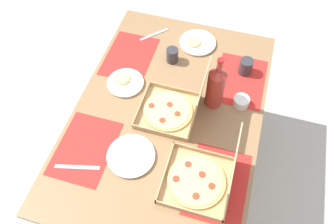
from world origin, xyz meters
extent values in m
plane|color=beige|center=(0.00, 0.00, 0.00)|extent=(6.00, 6.00, 0.00)
cylinder|color=#3F3328|center=(-0.63, -0.41, 0.36)|extent=(0.07, 0.07, 0.73)
cylinder|color=#3F3328|center=(-0.63, 0.41, 0.36)|extent=(0.07, 0.07, 0.73)
cube|color=#936D47|center=(0.00, 0.00, 0.74)|extent=(1.38, 0.94, 0.03)
cube|color=red|center=(-0.31, -0.32, 0.76)|extent=(0.36, 0.26, 0.00)
cube|color=red|center=(0.31, -0.32, 0.76)|extent=(0.36, 0.26, 0.00)
cube|color=red|center=(-0.31, 0.32, 0.76)|extent=(0.36, 0.26, 0.00)
cube|color=red|center=(0.31, 0.32, 0.76)|extent=(0.36, 0.26, 0.00)
cube|color=tan|center=(0.33, 0.23, 0.76)|extent=(0.30, 0.30, 0.01)
cube|color=tan|center=(0.18, 0.23, 0.78)|extent=(0.01, 0.30, 0.03)
cube|color=tan|center=(0.47, 0.23, 0.78)|extent=(0.01, 0.30, 0.03)
cube|color=tan|center=(0.33, 0.08, 0.78)|extent=(0.30, 0.01, 0.03)
cube|color=tan|center=(0.33, 0.37, 0.78)|extent=(0.30, 0.01, 0.03)
cylinder|color=#E0B76B|center=(0.33, 0.23, 0.77)|extent=(0.26, 0.26, 0.01)
cylinder|color=#EFD67F|center=(0.33, 0.23, 0.78)|extent=(0.24, 0.24, 0.00)
cylinder|color=red|center=(0.40, 0.24, 0.78)|extent=(0.03, 0.03, 0.00)
cylinder|color=red|center=(0.34, 0.30, 0.78)|extent=(0.03, 0.03, 0.00)
cylinder|color=red|center=(0.30, 0.25, 0.78)|extent=(0.03, 0.03, 0.00)
cylinder|color=red|center=(0.26, 0.17, 0.78)|extent=(0.03, 0.03, 0.00)
cylinder|color=red|center=(0.35, 0.14, 0.78)|extent=(0.03, 0.03, 0.00)
cube|color=tan|center=(0.33, 0.36, 0.94)|extent=(0.30, 0.03, 0.30)
cube|color=tan|center=(0.00, 0.00, 0.76)|extent=(0.28, 0.28, 0.01)
cube|color=tan|center=(-0.14, 0.00, 0.78)|extent=(0.01, 0.28, 0.03)
cube|color=tan|center=(0.14, 0.00, 0.78)|extent=(0.01, 0.28, 0.03)
cube|color=tan|center=(0.00, -0.14, 0.78)|extent=(0.28, 0.01, 0.03)
cube|color=tan|center=(0.00, 0.14, 0.78)|extent=(0.28, 0.01, 0.03)
cylinder|color=#E0B76B|center=(0.00, 0.00, 0.77)|extent=(0.25, 0.25, 0.01)
cylinder|color=#EFD67F|center=(0.00, 0.00, 0.78)|extent=(0.23, 0.23, 0.00)
cylinder|color=red|center=(0.07, -0.01, 0.78)|extent=(0.03, 0.03, 0.00)
cylinder|color=red|center=(0.01, 0.05, 0.78)|extent=(0.03, 0.03, 0.00)
cylinder|color=red|center=(-0.03, 0.00, 0.78)|extent=(0.03, 0.03, 0.00)
cylinder|color=red|center=(0.00, -0.09, 0.78)|extent=(0.03, 0.03, 0.00)
cube|color=tan|center=(0.00, 0.15, 0.94)|extent=(0.28, 0.03, 0.28)
cylinder|color=white|center=(-0.52, 0.03, 0.76)|extent=(0.21, 0.21, 0.01)
cylinder|color=white|center=(-0.52, 0.03, 0.77)|extent=(0.22, 0.22, 0.01)
cylinder|color=#E0B76B|center=(-0.50, 0.01, 0.78)|extent=(0.09, 0.09, 0.01)
cylinder|color=#EFD67F|center=(-0.50, 0.01, 0.78)|extent=(0.07, 0.07, 0.00)
cylinder|color=white|center=(-0.11, -0.27, 0.76)|extent=(0.19, 0.19, 0.01)
cylinder|color=white|center=(-0.11, -0.27, 0.77)|extent=(0.20, 0.20, 0.01)
cylinder|color=#E0B76B|center=(-0.13, -0.29, 0.78)|extent=(0.08, 0.08, 0.01)
cylinder|color=#EFD67F|center=(-0.13, -0.29, 0.78)|extent=(0.07, 0.07, 0.00)
cylinder|color=white|center=(0.29, -0.10, 0.76)|extent=(0.22, 0.22, 0.01)
cylinder|color=white|center=(0.29, -0.10, 0.77)|extent=(0.23, 0.23, 0.01)
cylinder|color=#B2382D|center=(-0.13, 0.21, 0.87)|extent=(0.09, 0.09, 0.22)
cone|color=#B2382D|center=(-0.13, 0.21, 1.00)|extent=(0.09, 0.09, 0.04)
cylinder|color=#B2382D|center=(-0.13, 0.21, 1.04)|extent=(0.03, 0.03, 0.06)
cylinder|color=red|center=(-0.13, 0.21, 1.08)|extent=(0.03, 0.03, 0.01)
cylinder|color=#333338|center=(-0.38, 0.33, 0.80)|extent=(0.07, 0.07, 0.09)
cylinder|color=#333338|center=(-0.35, -0.08, 0.80)|extent=(0.07, 0.07, 0.09)
cylinder|color=white|center=(-0.15, 0.35, 0.78)|extent=(0.08, 0.08, 0.05)
cube|color=#B7B7BC|center=(-0.52, -0.24, 0.76)|extent=(0.15, 0.14, 0.00)
cube|color=#B7B7BC|center=(0.41, -0.32, 0.76)|extent=(0.07, 0.21, 0.00)
camera|label=1|loc=(0.91, 0.26, 2.17)|focal=35.50mm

